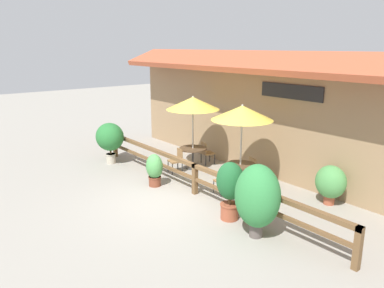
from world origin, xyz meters
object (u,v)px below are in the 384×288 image
at_px(patio_umbrella_middle, 242,113).
at_px(chair_middle_streetside, 224,179).
at_px(potted_plant_entrance_palm, 154,169).
at_px(chair_middle_wallside, 255,169).
at_px(dining_table_near, 193,152).
at_px(potted_plant_small_flowering, 110,138).
at_px(chair_near_wallside, 206,152).
at_px(chair_near_streetside, 177,159).
at_px(potted_plant_tall_tropical, 257,197).
at_px(potted_plant_corner_fern, 230,186).
at_px(dining_table_middle, 240,169).
at_px(patio_umbrella_near, 193,103).
at_px(potted_plant_broad_leaf, 331,183).

xyz_separation_m(patio_umbrella_middle, chair_middle_streetside, (0.05, -0.73, -1.94)).
bearing_deg(potted_plant_entrance_palm, chair_middle_wallside, 57.26).
bearing_deg(chair_middle_wallside, dining_table_near, 29.82).
xyz_separation_m(potted_plant_small_flowering, potted_plant_entrance_palm, (3.08, -0.02, -0.44)).
bearing_deg(chair_near_wallside, chair_near_streetside, 104.99).
bearing_deg(potted_plant_entrance_palm, chair_middle_streetside, 35.16).
relative_size(potted_plant_small_flowering, potted_plant_tall_tropical, 0.88).
height_order(chair_middle_streetside, potted_plant_entrance_palm, potted_plant_entrance_palm).
xyz_separation_m(dining_table_near, potted_plant_corner_fern, (3.87, -1.90, 0.30)).
relative_size(dining_table_middle, chair_middle_wallside, 1.20).
bearing_deg(chair_near_streetside, potted_plant_corner_fern, -4.94).
bearing_deg(potted_plant_entrance_palm, potted_plant_tall_tropical, 0.52).
bearing_deg(chair_middle_streetside, chair_near_streetside, -174.35).
bearing_deg(patio_umbrella_near, chair_middle_wallside, 15.50).
relative_size(chair_near_streetside, chair_near_wallside, 1.00).
bearing_deg(chair_near_wallside, patio_umbrella_near, 108.63).
xyz_separation_m(dining_table_near, potted_plant_small_flowering, (-2.43, -2.08, 0.39)).
distance_m(chair_near_streetside, potted_plant_entrance_palm, 1.53).
bearing_deg(patio_umbrella_middle, chair_near_wallside, 162.77).
distance_m(patio_umbrella_middle, potted_plant_tall_tropical, 3.48).
distance_m(patio_umbrella_near, potted_plant_tall_tropical, 5.53).
xyz_separation_m(dining_table_middle, potted_plant_small_flowering, (-4.89, -2.02, 0.39)).
relative_size(patio_umbrella_near, patio_umbrella_middle, 1.00).
height_order(patio_umbrella_middle, dining_table_middle, patio_umbrella_middle).
height_order(chair_near_wallside, potted_plant_tall_tropical, potted_plant_tall_tropical).
xyz_separation_m(chair_near_streetside, chair_middle_streetside, (2.52, -0.07, 0.00)).
relative_size(chair_middle_streetside, potted_plant_corner_fern, 0.54).
bearing_deg(chair_middle_wallside, potted_plant_entrance_palm, 71.58).
relative_size(dining_table_middle, potted_plant_broad_leaf, 0.88).
distance_m(chair_near_wallside, potted_plant_broad_leaf, 5.06).
bearing_deg(potted_plant_tall_tropical, potted_plant_broad_leaf, 89.31).
distance_m(chair_middle_streetside, potted_plant_broad_leaf, 3.04).
distance_m(potted_plant_tall_tropical, potted_plant_broad_leaf, 3.06).
height_order(chair_middle_streetside, potted_plant_broad_leaf, potted_plant_broad_leaf).
xyz_separation_m(chair_middle_streetside, potted_plant_broad_leaf, (2.46, 1.77, 0.18)).
bearing_deg(chair_middle_wallside, chair_near_streetside, 44.18).
xyz_separation_m(chair_middle_wallside, potted_plant_entrance_palm, (-1.79, -2.78, 0.10)).
distance_m(potted_plant_corner_fern, potted_plant_tall_tropical, 1.08).
bearing_deg(potted_plant_broad_leaf, potted_plant_small_flowering, -157.52).
bearing_deg(chair_near_streetside, chair_middle_wallside, 41.70).
distance_m(chair_middle_wallside, potted_plant_small_flowering, 5.63).
bearing_deg(potted_plant_small_flowering, potted_plant_broad_leaf, 22.48).
bearing_deg(dining_table_near, chair_near_streetside, -90.68).
bearing_deg(potted_plant_small_flowering, patio_umbrella_middle, 22.47).
distance_m(chair_near_streetside, dining_table_middle, 2.56).
xyz_separation_m(chair_near_streetside, chair_middle_wallside, (2.45, 1.41, 0.00)).
bearing_deg(potted_plant_corner_fern, potted_plant_entrance_palm, -176.42).
height_order(patio_umbrella_middle, potted_plant_corner_fern, patio_umbrella_middle).
bearing_deg(chair_middle_streetside, potted_plant_broad_leaf, 42.93).
height_order(dining_table_near, potted_plant_entrance_palm, potted_plant_entrance_palm).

